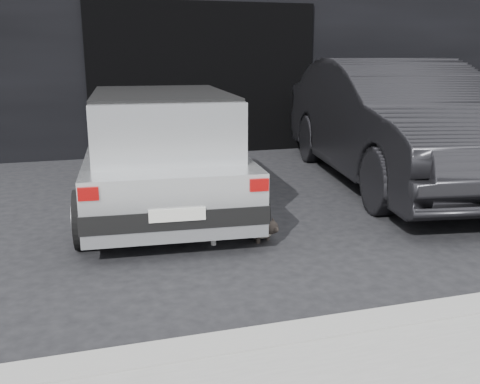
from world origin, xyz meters
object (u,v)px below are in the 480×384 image
object	(u,v)px
second_car	(396,122)
cat_white	(228,219)
silver_hatchback	(161,145)
cat_siamese	(255,227)

from	to	relation	value
second_car	cat_white	size ratio (longest dim) A/B	6.21
silver_hatchback	cat_white	size ratio (longest dim) A/B	4.57
silver_hatchback	cat_white	bearing A→B (deg)	-66.40
second_car	cat_white	distance (m)	3.32
silver_hatchback	second_car	bearing A→B (deg)	10.68
cat_siamese	cat_white	world-z (taller)	cat_white
silver_hatchback	second_car	distance (m)	3.29
silver_hatchback	cat_siamese	distance (m)	1.63
silver_hatchback	cat_siamese	xyz separation A→B (m)	(0.69, -1.35, -0.62)
silver_hatchback	second_car	world-z (taller)	second_car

